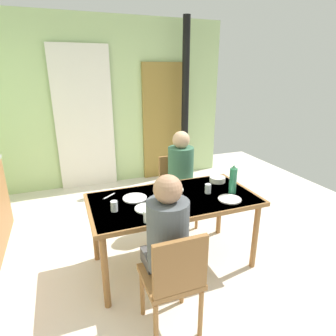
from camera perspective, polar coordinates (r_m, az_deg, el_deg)
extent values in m
plane|color=silver|center=(2.94, -3.42, -20.44)|extent=(6.76, 6.76, 0.00)
cube|color=#B4D190|center=(4.84, -13.31, 12.35)|extent=(4.22, 0.10, 2.68)
cube|color=olive|center=(5.07, -0.66, 9.26)|extent=(0.80, 0.05, 2.00)
cylinder|color=black|center=(4.88, 3.48, 12.86)|extent=(0.12, 0.12, 2.68)
cube|color=white|center=(4.74, -16.49, 9.33)|extent=(0.90, 0.03, 2.25)
cube|color=olive|center=(2.69, 1.14, -6.43)|extent=(1.58, 0.81, 0.04)
cube|color=beige|center=(2.68, 1.15, -6.06)|extent=(1.52, 0.78, 0.00)
cylinder|color=olive|center=(2.45, -12.56, -19.81)|extent=(0.06, 0.06, 0.69)
cylinder|color=olive|center=(2.94, 17.18, -13.04)|extent=(0.06, 0.06, 0.69)
cylinder|color=olive|center=(3.00, -14.58, -12.05)|extent=(0.06, 0.06, 0.69)
cylinder|color=olive|center=(3.41, 10.37, -7.73)|extent=(0.06, 0.06, 0.69)
cube|color=olive|center=(2.20, 0.47, -21.06)|extent=(0.40, 0.40, 0.04)
cube|color=olive|center=(1.94, 2.53, -19.50)|extent=(0.38, 0.04, 0.42)
cylinder|color=olive|center=(2.44, -5.20, -23.88)|extent=(0.04, 0.04, 0.41)
cylinder|color=olive|center=(2.53, 2.82, -22.07)|extent=(0.04, 0.04, 0.41)
cylinder|color=olive|center=(2.21, -2.43, -29.58)|extent=(0.04, 0.04, 0.41)
cylinder|color=olive|center=(2.31, 6.61, -27.18)|extent=(0.04, 0.04, 0.41)
cube|color=olive|center=(3.49, 2.18, -4.86)|extent=(0.40, 0.40, 0.04)
cube|color=olive|center=(3.57, 1.09, -0.68)|extent=(0.38, 0.04, 0.42)
cylinder|color=olive|center=(3.53, 5.79, -9.14)|extent=(0.04, 0.04, 0.41)
cylinder|color=olive|center=(3.40, 0.58, -10.15)|extent=(0.04, 0.04, 0.41)
cylinder|color=olive|center=(3.80, 3.51, -6.89)|extent=(0.04, 0.04, 0.41)
cylinder|color=olive|center=(3.68, -1.37, -7.73)|extent=(0.04, 0.04, 0.41)
cube|color=#4F4D4F|center=(2.28, -1.06, -17.47)|extent=(0.30, 0.22, 0.12)
cylinder|color=#4C5156|center=(2.05, -0.03, -13.34)|extent=(0.30, 0.30, 0.52)
sphere|color=#A87A5B|center=(1.88, -0.03, -4.31)|extent=(0.20, 0.20, 0.20)
cube|color=#3D5E53|center=(3.33, 3.26, -4.96)|extent=(0.30, 0.22, 0.12)
cylinder|color=#38664C|center=(3.33, 2.58, -0.15)|extent=(0.30, 0.30, 0.52)
sphere|color=tan|center=(3.23, 2.67, 5.71)|extent=(0.20, 0.20, 0.20)
cylinder|color=#2A7953|center=(2.81, 12.97, -2.54)|extent=(0.07, 0.07, 0.25)
cone|color=#317148|center=(2.76, 13.19, 0.25)|extent=(0.05, 0.05, 0.04)
cylinder|color=silver|center=(3.09, 9.93, -2.27)|extent=(0.17, 0.17, 0.05)
cylinder|color=white|center=(2.70, 12.34, -6.17)|extent=(0.21, 0.21, 0.01)
cylinder|color=white|center=(2.84, 0.94, -4.40)|extent=(0.22, 0.22, 0.01)
cylinder|color=white|center=(2.68, -6.72, -6.05)|extent=(0.23, 0.23, 0.01)
cylinder|color=white|center=(2.48, -4.37, -8.11)|extent=(0.21, 0.21, 0.01)
cylinder|color=silver|center=(2.26, -4.24, -9.72)|extent=(0.06, 0.06, 0.10)
cylinder|color=silver|center=(2.79, 8.07, -4.14)|extent=(0.06, 0.06, 0.09)
cylinder|color=silver|center=(2.47, -10.82, -7.58)|extent=(0.06, 0.06, 0.09)
cube|color=silver|center=(2.47, 1.77, -8.29)|extent=(0.14, 0.08, 0.00)
cube|color=silver|center=(2.77, -11.79, -5.56)|extent=(0.13, 0.11, 0.00)
cube|color=silver|center=(2.63, 2.04, -6.51)|extent=(0.10, 0.13, 0.00)
cube|color=silver|center=(2.68, -2.17, -5.97)|extent=(0.05, 0.15, 0.00)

